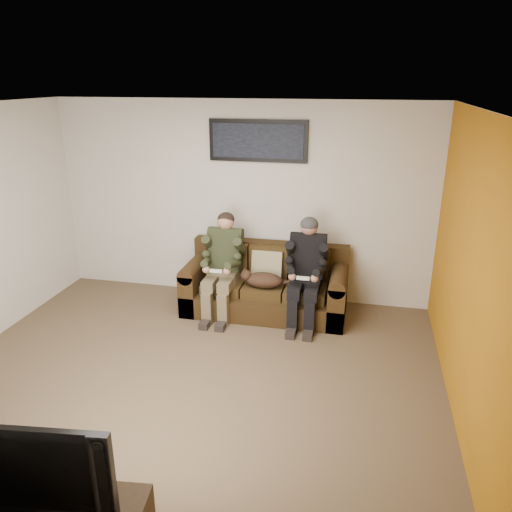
% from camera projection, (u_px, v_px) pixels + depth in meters
% --- Properties ---
extents(floor, '(5.00, 5.00, 0.00)m').
position_uv_depth(floor, '(187.00, 383.00, 4.92)').
color(floor, brown).
rests_on(floor, ground).
extents(ceiling, '(5.00, 5.00, 0.00)m').
position_uv_depth(ceiling, '(172.00, 110.00, 4.04)').
color(ceiling, silver).
rests_on(ceiling, ground).
extents(wall_back, '(5.00, 0.00, 5.00)m').
position_uv_depth(wall_back, '(241.00, 202.00, 6.55)').
color(wall_back, beige).
rests_on(wall_back, ground).
extents(wall_front, '(5.00, 0.00, 5.00)m').
position_uv_depth(wall_front, '(16.00, 418.00, 2.41)').
color(wall_front, beige).
rests_on(wall_front, ground).
extents(wall_right, '(0.00, 4.50, 4.50)m').
position_uv_depth(wall_right, '(476.00, 284.00, 3.98)').
color(wall_right, beige).
rests_on(wall_right, ground).
extents(accent_wall_right, '(0.00, 4.50, 4.50)m').
position_uv_depth(accent_wall_right, '(475.00, 284.00, 3.98)').
color(accent_wall_right, '#AE6C11').
rests_on(accent_wall_right, ground).
extents(sofa, '(2.03, 0.88, 0.83)m').
position_uv_depth(sofa, '(266.00, 286.00, 6.40)').
color(sofa, '#352410').
rests_on(sofa, ground).
extents(throw_pillow, '(0.39, 0.19, 0.38)m').
position_uv_depth(throw_pillow, '(267.00, 265.00, 6.34)').
color(throw_pillow, tan).
rests_on(throw_pillow, sofa).
extents(throw_blanket, '(0.42, 0.20, 0.07)m').
position_uv_depth(throw_blanket, '(225.00, 239.00, 6.59)').
color(throw_blanket, tan).
rests_on(throw_blanket, sofa).
extents(person_left, '(0.51, 0.87, 1.26)m').
position_uv_depth(person_left, '(223.00, 260.00, 6.22)').
color(person_left, brown).
rests_on(person_left, sofa).
extents(person_right, '(0.51, 0.86, 1.27)m').
position_uv_depth(person_right, '(306.00, 266.00, 6.01)').
color(person_right, black).
rests_on(person_right, sofa).
extents(cat, '(0.66, 0.26, 0.24)m').
position_uv_depth(cat, '(262.00, 280.00, 6.11)').
color(cat, '#462C1B').
rests_on(cat, sofa).
extents(framed_poster, '(1.25, 0.05, 0.52)m').
position_uv_depth(framed_poster, '(258.00, 141.00, 6.20)').
color(framed_poster, black).
rests_on(framed_poster, wall_back).
extents(television, '(1.12, 0.28, 0.64)m').
position_uv_depth(television, '(30.00, 460.00, 2.93)').
color(television, black).
rests_on(television, tv_stand).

